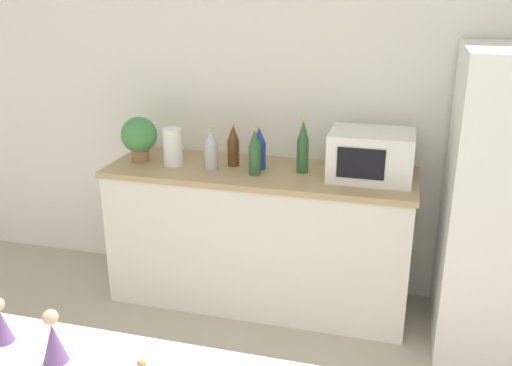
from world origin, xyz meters
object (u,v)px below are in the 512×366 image
(back_bottle_3, at_px, (233,146))
(wise_man_figurine_purple, at_px, (1,323))
(microwave, at_px, (371,155))
(back_bottle_1, at_px, (255,153))
(back_bottle_4, at_px, (211,150))
(paper_towel_roll, at_px, (173,147))
(back_bottle_0, at_px, (303,147))
(potted_plant, at_px, (139,136))
(wise_man_figurine_blue, at_px, (53,340))
(back_bottle_2, at_px, (259,149))

(back_bottle_3, xyz_separation_m, wise_man_figurine_purple, (-0.10, -2.03, -0.01))
(microwave, relative_size, back_bottle_3, 1.79)
(back_bottle_1, xyz_separation_m, wise_man_figurine_purple, (-0.28, -1.90, -0.01))
(back_bottle_4, bearing_deg, paper_towel_roll, 175.57)
(back_bottle_0, bearing_deg, potted_plant, -177.63)
(paper_towel_roll, distance_m, wise_man_figurine_blue, 2.04)
(microwave, bearing_deg, potted_plant, -178.54)
(wise_man_figurine_blue, bearing_deg, back_bottle_4, 96.24)
(back_bottle_1, xyz_separation_m, back_bottle_4, (-0.28, 0.03, -0.01))
(potted_plant, xyz_separation_m, back_bottle_0, (1.05, 0.04, -0.00))
(microwave, distance_m, back_bottle_1, 0.68)
(back_bottle_4, xyz_separation_m, wise_man_figurine_purple, (0.01, -1.92, -0.00))
(back_bottle_2, bearing_deg, paper_towel_roll, -172.67)
(paper_towel_roll, xyz_separation_m, back_bottle_2, (0.54, 0.07, 0.01))
(potted_plant, height_order, wise_man_figurine_purple, potted_plant)
(back_bottle_3, xyz_separation_m, back_bottle_4, (-0.11, -0.11, -0.00))
(back_bottle_0, height_order, back_bottle_1, back_bottle_0)
(back_bottle_0, xyz_separation_m, wise_man_figurine_purple, (-0.54, -2.02, -0.03))
(back_bottle_2, height_order, back_bottle_3, same)
(wise_man_figurine_blue, bearing_deg, microwave, 70.24)
(potted_plant, relative_size, microwave, 0.60)
(back_bottle_4, xyz_separation_m, wise_man_figurine_blue, (0.22, -1.97, 0.01))
(wise_man_figurine_blue, bearing_deg, back_bottle_2, 88.21)
(potted_plant, bearing_deg, wise_man_figurine_purple, -75.66)
(wise_man_figurine_blue, bearing_deg, back_bottle_1, 88.01)
(microwave, bearing_deg, paper_towel_roll, -176.89)
(potted_plant, bearing_deg, back_bottle_4, -5.61)
(paper_towel_roll, distance_m, back_bottle_0, 0.81)
(wise_man_figurine_blue, bearing_deg, back_bottle_3, 92.96)
(potted_plant, bearing_deg, paper_towel_roll, -6.90)
(back_bottle_1, bearing_deg, back_bottle_4, 174.40)
(back_bottle_4, bearing_deg, back_bottle_3, 45.79)
(back_bottle_0, height_order, wise_man_figurine_blue, back_bottle_0)
(back_bottle_0, xyz_separation_m, back_bottle_3, (-0.44, 0.02, -0.03))
(back_bottle_3, bearing_deg, back_bottle_4, -134.21)
(potted_plant, relative_size, back_bottle_4, 1.09)
(paper_towel_roll, distance_m, microwave, 1.21)
(microwave, xyz_separation_m, back_bottle_0, (-0.40, 0.01, 0.02))
(back_bottle_1, height_order, wise_man_figurine_blue, back_bottle_1)
(potted_plant, relative_size, back_bottle_3, 1.07)
(potted_plant, relative_size, back_bottle_2, 1.07)
(back_bottle_0, bearing_deg, back_bottle_1, -155.74)
(microwave, xyz_separation_m, back_bottle_2, (-0.67, 0.00, -0.01))
(paper_towel_roll, bearing_deg, back_bottle_0, 5.11)
(back_bottle_2, xyz_separation_m, wise_man_figurine_purple, (-0.27, -2.01, -0.01))
(back_bottle_3, bearing_deg, microwave, -1.69)
(back_bottle_4, distance_m, wise_man_figurine_purple, 1.92)
(potted_plant, xyz_separation_m, back_bottle_3, (0.61, 0.06, -0.03))
(back_bottle_2, bearing_deg, back_bottle_4, -162.25)
(potted_plant, height_order, back_bottle_2, potted_plant)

